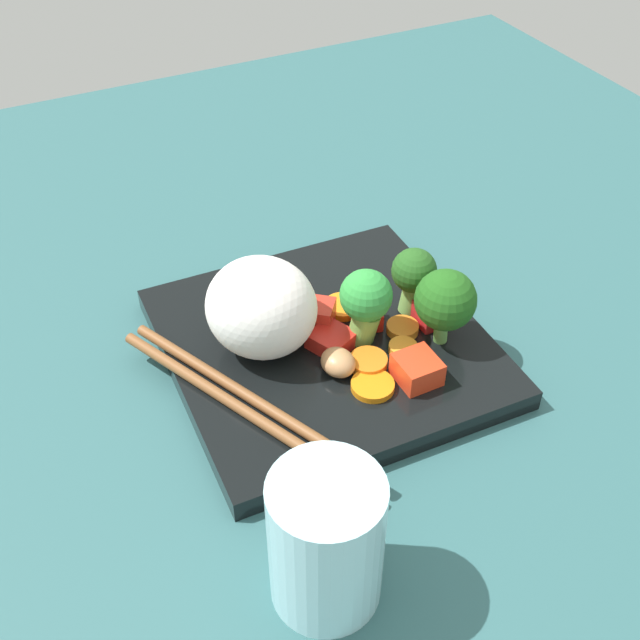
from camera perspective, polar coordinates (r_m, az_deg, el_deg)
ground_plane at (r=62.56cm, az=0.38°, el=-3.16°), size 110.00×110.00×2.00cm
square_plate at (r=61.28cm, az=0.39°, el=-1.91°), size 24.08×24.08×1.72cm
rice_mound at (r=57.63cm, az=-4.25°, el=0.90°), size 11.22×11.17×7.68cm
broccoli_floret_0 at (r=58.43cm, az=3.31°, el=1.41°), size 3.97×3.97×6.30cm
broccoli_floret_1 at (r=58.85cm, az=9.02°, el=1.38°), size 4.65×4.65×6.29cm
broccoli_floret_2 at (r=61.60cm, az=6.67°, el=3.34°), size 3.53×3.53×5.89cm
carrot_slice_0 at (r=63.10cm, az=1.64°, el=0.96°), size 4.26×4.26×0.59cm
carrot_slice_1 at (r=63.73cm, az=3.55°, el=1.28°), size 2.72×2.72×0.45cm
carrot_slice_2 at (r=59.62cm, az=6.00°, el=-2.07°), size 2.22×2.22×0.72cm
carrot_slice_3 at (r=56.79cm, az=3.81°, el=-4.74°), size 4.44×4.44×0.51cm
carrot_slice_4 at (r=58.31cm, az=3.50°, el=-3.05°), size 3.99×3.99×0.76cm
carrot_slice_5 at (r=61.38cm, az=5.96°, el=-0.60°), size 3.49×3.49×0.67cm
pepper_chunk_0 at (r=59.58cm, az=0.84°, el=-1.44°), size 3.86×3.93×1.32cm
pepper_chunk_1 at (r=62.04cm, az=7.97°, el=0.49°), size 2.25×2.27×1.92cm
pepper_chunk_2 at (r=60.87cm, az=-0.43°, el=0.26°), size 3.50×3.46×2.28cm
pepper_chunk_3 at (r=61.78cm, az=3.15°, el=0.43°), size 2.74×2.65×1.50cm
pepper_chunk_4 at (r=57.27cm, az=7.01°, el=-3.56°), size 2.96×3.05×1.89cm
chicken_piece_2 at (r=57.43cm, az=1.31°, el=-3.07°), size 2.76×3.14×1.85cm
chopstick_pair at (r=55.73cm, az=-5.67°, el=-5.80°), size 11.16×21.05×0.80cm
drinking_glass at (r=45.26cm, az=0.44°, el=-15.68°), size 6.50×6.50×9.42cm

